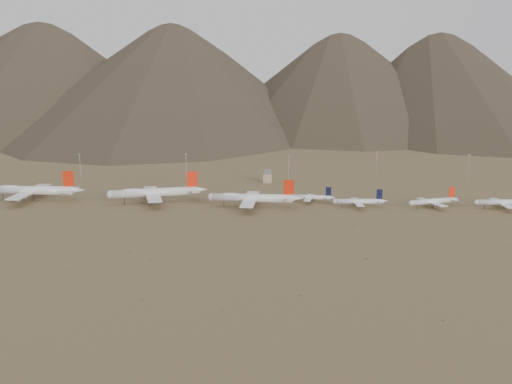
{
  "coord_description": "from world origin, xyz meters",
  "views": [
    {
      "loc": [
        33.53,
        -395.77,
        97.74
      ],
      "look_at": [
        21.92,
        30.0,
        9.67
      ],
      "focal_mm": 40.0,
      "sensor_mm": 36.0,
      "label": 1
    }
  ],
  "objects_px": {
    "widebody_west": "(32,190)",
    "widebody_east": "(252,198)",
    "widebody_centre": "(155,192)",
    "narrowbody_b": "(359,201)",
    "narrowbody_a": "(311,197)",
    "control_tower": "(267,177)"
  },
  "relations": [
    {
      "from": "widebody_centre",
      "to": "control_tower",
      "type": "xyz_separation_m",
      "value": [
        87.06,
        85.42,
        -2.65
      ]
    },
    {
      "from": "widebody_east",
      "to": "control_tower",
      "type": "bearing_deg",
      "value": 87.47
    },
    {
      "from": "widebody_centre",
      "to": "narrowbody_b",
      "type": "height_order",
      "value": "widebody_centre"
    },
    {
      "from": "narrowbody_a",
      "to": "narrowbody_b",
      "type": "relative_size",
      "value": 0.91
    },
    {
      "from": "widebody_centre",
      "to": "control_tower",
      "type": "relative_size",
      "value": 6.32
    },
    {
      "from": "narrowbody_a",
      "to": "widebody_centre",
      "type": "bearing_deg",
      "value": -167.6
    },
    {
      "from": "widebody_west",
      "to": "narrowbody_b",
      "type": "bearing_deg",
      "value": -2.62
    },
    {
      "from": "widebody_east",
      "to": "control_tower",
      "type": "xyz_separation_m",
      "value": [
        10.7,
        100.53,
        -2.06
      ]
    },
    {
      "from": "widebody_west",
      "to": "widebody_east",
      "type": "xyz_separation_m",
      "value": [
        174.99,
        -20.03,
        -0.78
      ]
    },
    {
      "from": "narrowbody_b",
      "to": "control_tower",
      "type": "bearing_deg",
      "value": 123.71
    },
    {
      "from": "widebody_west",
      "to": "control_tower",
      "type": "height_order",
      "value": "widebody_west"
    },
    {
      "from": "widebody_east",
      "to": "narrowbody_b",
      "type": "relative_size",
      "value": 1.74
    },
    {
      "from": "widebody_centre",
      "to": "narrowbody_b",
      "type": "xyz_separation_m",
      "value": [
        156.87,
        -11.76,
        -3.54
      ]
    },
    {
      "from": "widebody_east",
      "to": "widebody_centre",
      "type": "bearing_deg",
      "value": 172.36
    },
    {
      "from": "widebody_west",
      "to": "widebody_centre",
      "type": "xyz_separation_m",
      "value": [
        98.63,
        -4.92,
        -0.19
      ]
    },
    {
      "from": "widebody_centre",
      "to": "narrowbody_a",
      "type": "bearing_deg",
      "value": -13.48
    },
    {
      "from": "widebody_east",
      "to": "control_tower",
      "type": "height_order",
      "value": "widebody_east"
    },
    {
      "from": "widebody_west",
      "to": "narrowbody_b",
      "type": "distance_m",
      "value": 256.07
    },
    {
      "from": "widebody_east",
      "to": "control_tower",
      "type": "distance_m",
      "value": 101.11
    },
    {
      "from": "narrowbody_a",
      "to": "narrowbody_b",
      "type": "distance_m",
      "value": 38.77
    },
    {
      "from": "widebody_west",
      "to": "widebody_east",
      "type": "height_order",
      "value": "widebody_west"
    },
    {
      "from": "widebody_west",
      "to": "widebody_east",
      "type": "distance_m",
      "value": 176.14
    }
  ]
}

